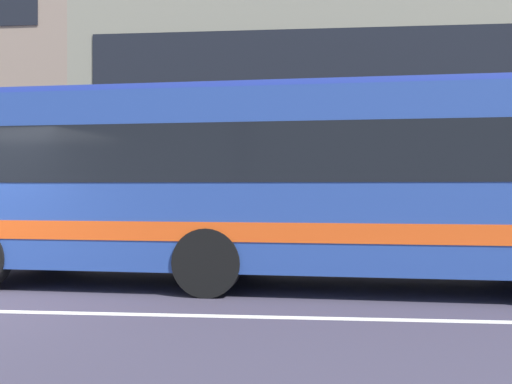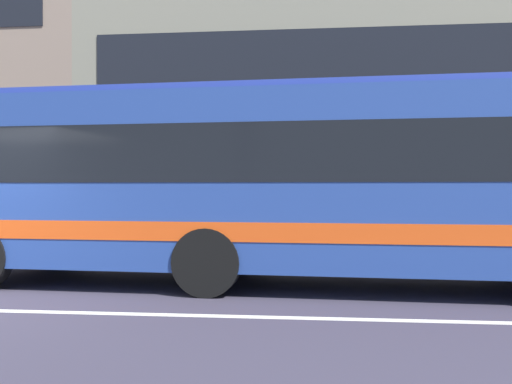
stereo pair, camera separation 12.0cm
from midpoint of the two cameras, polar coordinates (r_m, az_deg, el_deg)
apartment_block_right at (r=23.22m, az=12.35°, el=7.77°), size 20.39×11.96×9.14m
transit_bus at (r=9.41m, az=0.25°, el=1.34°), size 10.65×3.15×3.14m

